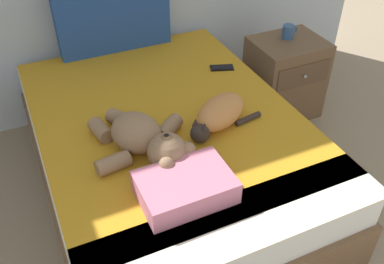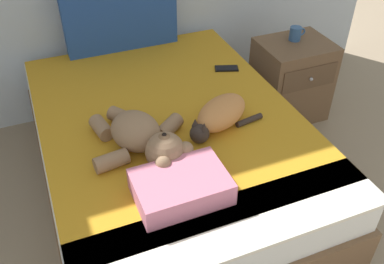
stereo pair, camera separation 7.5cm
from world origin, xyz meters
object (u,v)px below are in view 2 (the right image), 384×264
object	(u,v)px
bed	(170,153)
nightstand	(291,80)
cat	(220,115)
throw_pillow	(181,187)
teddy_bear	(144,138)
patterned_cushion	(120,10)
cell_phone	(227,68)
mug	(296,34)

from	to	relation	value
bed	nightstand	size ratio (longest dim) A/B	3.30
cat	throw_pillow	world-z (taller)	cat
teddy_bear	throw_pillow	size ratio (longest dim) A/B	1.54
patterned_cushion	throw_pillow	xyz separation A→B (m)	(-0.13, -1.47, -0.22)
cell_phone	throw_pillow	size ratio (longest dim) A/B	0.41
bed	patterned_cushion	bearing A→B (deg)	91.14
cell_phone	nightstand	world-z (taller)	nightstand
cell_phone	nightstand	distance (m)	0.62
patterned_cushion	mug	world-z (taller)	patterned_cushion
cell_phone	nightstand	xyz separation A→B (m)	(0.57, 0.07, -0.25)
patterned_cushion	nightstand	distance (m)	1.31
bed	cat	size ratio (longest dim) A/B	4.38
cat	nightstand	size ratio (longest dim) A/B	0.75
patterned_cushion	cell_phone	world-z (taller)	patterned_cushion
cat	nightstand	bearing A→B (deg)	34.60
cat	nightstand	world-z (taller)	cat
bed	nightstand	distance (m)	1.16
teddy_bear	nightstand	bearing A→B (deg)	26.69
cat	teddy_bear	size ratio (longest dim) A/B	0.71
bed	cell_phone	size ratio (longest dim) A/B	11.80
patterned_cushion	cell_phone	bearing A→B (deg)	-45.57
cat	patterned_cushion	bearing A→B (deg)	102.35
throw_pillow	nightstand	distance (m)	1.61
bed	teddy_bear	distance (m)	0.48
throw_pillow	mug	xyz separation A→B (m)	(1.25, 1.05, 0.04)
cell_phone	throw_pillow	distance (m)	1.14
cat	throw_pillow	bearing A→B (deg)	-132.76
cat	teddy_bear	world-z (taller)	teddy_bear
bed	cat	distance (m)	0.45
patterned_cushion	nightstand	xyz separation A→B (m)	(1.10, -0.48, -0.52)
cat	teddy_bear	bearing A→B (deg)	-172.96
bed	teddy_bear	world-z (taller)	teddy_bear
cat	mug	size ratio (longest dim) A/B	3.67
teddy_bear	cell_phone	world-z (taller)	teddy_bear
cat	cell_phone	world-z (taller)	cat
teddy_bear	mug	distance (m)	1.48
patterned_cushion	cell_phone	size ratio (longest dim) A/B	4.64
bed	nightstand	bearing A→B (deg)	20.78
mug	bed	bearing A→B (deg)	-157.21
bed	throw_pillow	distance (m)	0.69
nightstand	mug	world-z (taller)	mug
patterned_cushion	cell_phone	xyz separation A→B (m)	(0.53, -0.55, -0.27)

